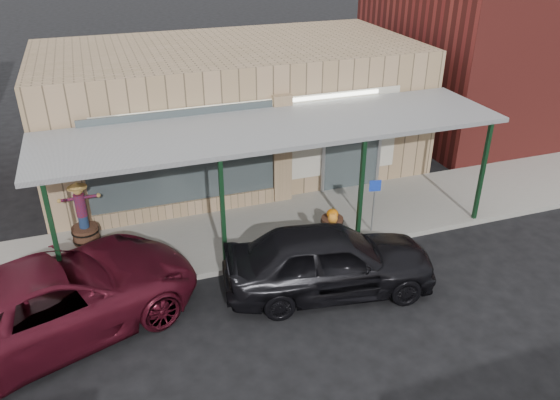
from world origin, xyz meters
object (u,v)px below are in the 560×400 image
object	(u,v)px
barrel_pumpkin	(332,223)
handicap_sign	(374,199)
parked_sedan	(329,260)
barrel_scarecrow	(84,222)
car_maroon	(53,300)

from	to	relation	value
barrel_pumpkin	handicap_sign	world-z (taller)	handicap_sign
barrel_pumpkin	handicap_sign	size ratio (longest dim) A/B	0.47
barrel_pumpkin	parked_sedan	distance (m)	2.48
parked_sedan	barrel_scarecrow	bearing A→B (deg)	63.28
barrel_scarecrow	handicap_sign	size ratio (longest dim) A/B	1.15
barrel_scarecrow	parked_sedan	size ratio (longest dim) A/B	0.34
barrel_scarecrow	handicap_sign	bearing A→B (deg)	9.65
barrel_scarecrow	barrel_pumpkin	bearing A→B (deg)	10.27
handicap_sign	parked_sedan	size ratio (longest dim) A/B	0.30
barrel_scarecrow	handicap_sign	distance (m)	7.66
handicap_sign	car_maroon	size ratio (longest dim) A/B	0.25
barrel_pumpkin	car_maroon	world-z (taller)	car_maroon
barrel_scarecrow	car_maroon	xyz separation A→B (m)	(-0.67, -3.31, 0.10)
parked_sedan	car_maroon	world-z (taller)	car_maroon
barrel_scarecrow	parked_sedan	world-z (taller)	barrel_scarecrow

